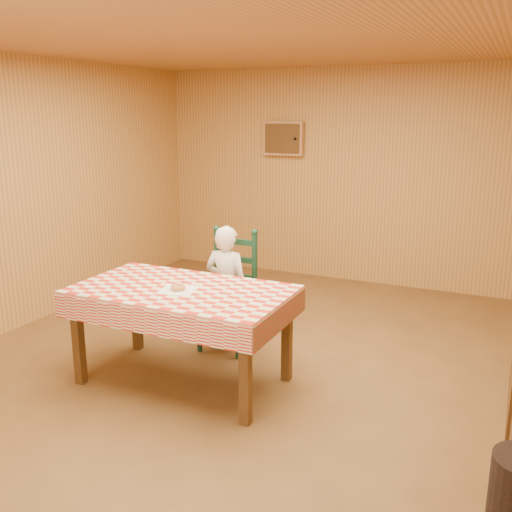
{
  "coord_description": "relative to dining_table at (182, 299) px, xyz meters",
  "views": [
    {
      "loc": [
        1.88,
        -3.81,
        2.07
      ],
      "look_at": [
        0.0,
        0.2,
        0.95
      ],
      "focal_mm": 40.0,
      "sensor_mm": 36.0,
      "label": 1
    }
  ],
  "objects": [
    {
      "name": "seated_child",
      "position": [
        -0.0,
        0.73,
        -0.13
      ],
      "size": [
        0.41,
        0.27,
        1.12
      ],
      "primitive_type": "imported",
      "rotation": [
        0.0,
        0.0,
        3.14
      ],
      "color": "white",
      "rests_on": "ground"
    },
    {
      "name": "ground",
      "position": [
        0.39,
        0.3,
        -0.69
      ],
      "size": [
        6.0,
        6.0,
        0.0
      ],
      "primitive_type": "plane",
      "color": "brown",
      "rests_on": "ground"
    },
    {
      "name": "dining_table",
      "position": [
        0.0,
        0.0,
        0.0
      ],
      "size": [
        1.66,
        0.96,
        0.77
      ],
      "color": "#533516",
      "rests_on": "ground"
    },
    {
      "name": "napkin",
      "position": [
        -0.0,
        -0.05,
        0.08
      ],
      "size": [
        0.31,
        0.31,
        0.0
      ],
      "primitive_type": "cube",
      "rotation": [
        0.0,
        0.0,
        0.2
      ],
      "color": "white",
      "rests_on": "dining_table"
    },
    {
      "name": "cabin_walls",
      "position": [
        0.39,
        0.83,
        1.14
      ],
      "size": [
        5.1,
        6.05,
        2.65
      ],
      "color": "#BE8B44",
      "rests_on": "ground"
    },
    {
      "name": "ladder_chair",
      "position": [
        -0.0,
        0.79,
        -0.18
      ],
      "size": [
        0.44,
        0.4,
        1.08
      ],
      "color": "#10301E",
      "rests_on": "ground"
    },
    {
      "name": "donut",
      "position": [
        -0.0,
        -0.05,
        0.11
      ],
      "size": [
        0.15,
        0.15,
        0.04
      ],
      "primitive_type": "torus",
      "rotation": [
        0.0,
        0.0,
        0.36
      ],
      "color": "#CB8549",
      "rests_on": "napkin"
    }
  ]
}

